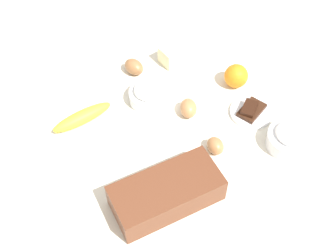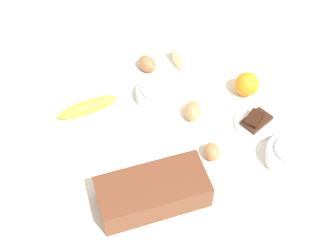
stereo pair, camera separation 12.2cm
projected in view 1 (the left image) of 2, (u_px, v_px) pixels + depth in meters
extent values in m
cube|color=silver|center=(168.00, 137.00, 1.26)|extent=(2.40, 2.40, 0.02)
cube|color=brown|center=(167.00, 193.00, 1.09)|extent=(0.30, 0.19, 0.08)
cube|color=black|center=(167.00, 192.00, 1.08)|extent=(0.29, 0.17, 0.07)
cylinder|color=white|center=(149.00, 96.00, 1.33)|extent=(0.12, 0.12, 0.04)
torus|color=white|center=(149.00, 92.00, 1.31)|extent=(0.12, 0.12, 0.01)
ellipsoid|color=white|center=(149.00, 90.00, 1.30)|extent=(0.09, 0.09, 0.03)
cylinder|color=white|center=(290.00, 140.00, 1.21)|extent=(0.13, 0.13, 0.05)
torus|color=white|center=(291.00, 136.00, 1.20)|extent=(0.13, 0.13, 0.01)
ellipsoid|color=white|center=(292.00, 133.00, 1.19)|extent=(0.09, 0.09, 0.03)
ellipsoid|color=yellow|center=(82.00, 117.00, 1.27)|extent=(0.19, 0.06, 0.04)
sphere|color=orange|center=(236.00, 76.00, 1.35)|extent=(0.08, 0.08, 0.08)
cube|color=#F4EDB2|center=(174.00, 54.00, 1.43)|extent=(0.09, 0.07, 0.06)
ellipsoid|color=#AC7446|center=(215.00, 146.00, 1.20)|extent=(0.06, 0.07, 0.05)
ellipsoid|color=#BB7F4C|center=(188.00, 108.00, 1.29)|extent=(0.08, 0.08, 0.05)
ellipsoid|color=#9C693F|center=(134.00, 67.00, 1.40)|extent=(0.06, 0.08, 0.05)
cylinder|color=white|center=(251.00, 112.00, 1.30)|extent=(0.13, 0.13, 0.01)
cube|color=#381E11|center=(252.00, 110.00, 1.29)|extent=(0.10, 0.07, 0.01)
cube|color=black|center=(249.00, 108.00, 1.28)|extent=(0.07, 0.06, 0.01)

